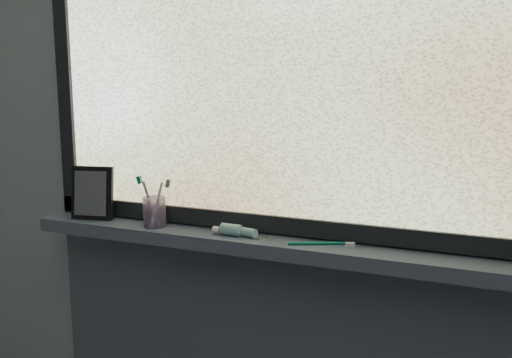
% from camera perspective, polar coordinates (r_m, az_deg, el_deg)
% --- Properties ---
extents(wall_back, '(3.00, 0.01, 2.50)m').
position_cam_1_polar(wall_back, '(1.60, 4.22, 2.49)').
color(wall_back, '#9EA3A8').
rests_on(wall_back, ground).
extents(windowsill, '(1.62, 0.14, 0.04)m').
position_cam_1_polar(windowsill, '(1.58, 3.24, -6.85)').
color(windowsill, '#4B5364').
rests_on(windowsill, wall_back).
extents(window_pane, '(1.50, 0.01, 1.00)m').
position_cam_1_polar(window_pane, '(1.56, 4.08, 12.61)').
color(window_pane, silver).
rests_on(window_pane, wall_back).
extents(frame_bottom, '(1.60, 0.03, 0.05)m').
position_cam_1_polar(frame_bottom, '(1.61, 3.82, -4.68)').
color(frame_bottom, black).
rests_on(frame_bottom, windowsill).
extents(frame_left, '(0.05, 0.03, 1.10)m').
position_cam_1_polar(frame_left, '(1.95, -18.58, 11.63)').
color(frame_left, black).
rests_on(frame_left, wall_back).
extents(vanity_mirror, '(0.15, 0.09, 0.17)m').
position_cam_1_polar(vanity_mirror, '(1.86, -16.04, -1.34)').
color(vanity_mirror, black).
rests_on(vanity_mirror, windowsill).
extents(toothpaste_tube, '(0.19, 0.06, 0.03)m').
position_cam_1_polar(toothpaste_tube, '(1.61, -1.87, -5.16)').
color(toothpaste_tube, silver).
rests_on(toothpaste_tube, windowsill).
extents(toothbrush_cup, '(0.08, 0.08, 0.09)m').
position_cam_1_polar(toothbrush_cup, '(1.74, -10.13, -3.24)').
color(toothbrush_cup, '#B896C6').
rests_on(toothbrush_cup, windowsill).
extents(toothbrush_lying, '(0.18, 0.10, 0.01)m').
position_cam_1_polar(toothbrush_lying, '(1.54, 6.14, -6.33)').
color(toothbrush_lying, '#0D7D5D').
rests_on(toothbrush_lying, windowsill).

